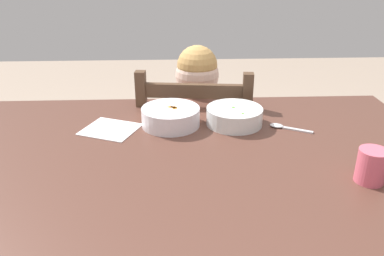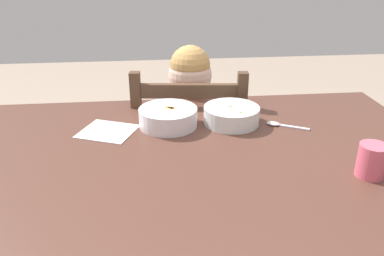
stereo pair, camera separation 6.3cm
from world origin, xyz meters
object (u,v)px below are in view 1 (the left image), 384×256
object	(u,v)px
dining_table	(179,184)
drinking_cup	(371,166)
bowl_of_peas	(234,116)
bowl_of_carrots	(171,116)
spoon	(283,127)
child_figure	(197,127)
dining_chair	(196,166)

from	to	relation	value
dining_table	drinking_cup	bearing A→B (deg)	-19.77
bowl_of_peas	bowl_of_carrots	bearing A→B (deg)	179.99
bowl_of_peas	bowl_of_carrots	xyz separation A→B (m)	(-0.21, 0.00, 0.00)
bowl_of_peas	spoon	distance (m)	0.16
spoon	drinking_cup	distance (m)	0.35
bowl_of_carrots	drinking_cup	world-z (taller)	drinking_cup
child_figure	spoon	xyz separation A→B (m)	(0.25, -0.33, 0.14)
child_figure	bowl_of_peas	bearing A→B (deg)	-70.64
dining_chair	drinking_cup	size ratio (longest dim) A/B	10.54
bowl_of_peas	bowl_of_carrots	size ratio (longest dim) A/B	0.97
spoon	dining_table	bearing A→B (deg)	-155.00
dining_table	bowl_of_carrots	xyz separation A→B (m)	(-0.02, 0.19, 0.13)
dining_table	bowl_of_carrots	bearing A→B (deg)	96.54
bowl_of_peas	drinking_cup	size ratio (longest dim) A/B	2.12
dining_table	drinking_cup	xyz separation A→B (m)	(0.46, -0.17, 0.14)
dining_chair	drinking_cup	world-z (taller)	dining_chair
dining_chair	bowl_of_carrots	size ratio (longest dim) A/B	4.82
child_figure	bowl_of_peas	size ratio (longest dim) A/B	5.30
bowl_of_carrots	child_figure	bearing A→B (deg)	70.64
dining_chair	bowl_of_peas	bearing A→B (deg)	-70.20
child_figure	drinking_cup	xyz separation A→B (m)	(0.38, -0.65, 0.18)
bowl_of_carrots	bowl_of_peas	bearing A→B (deg)	-0.01
bowl_of_carrots	dining_table	bearing A→B (deg)	-83.46
dining_table	spoon	world-z (taller)	spoon
dining_chair	drinking_cup	bearing A→B (deg)	-59.50
dining_table	bowl_of_carrots	size ratio (longest dim) A/B	8.16
dining_chair	spoon	world-z (taller)	dining_chair
child_figure	spoon	bearing A→B (deg)	-52.51
bowl_of_peas	bowl_of_carrots	distance (m)	0.21
dining_chair	child_figure	xyz separation A→B (m)	(0.01, -0.01, 0.19)
bowl_of_peas	drinking_cup	distance (m)	0.46
child_figure	bowl_of_carrots	world-z (taller)	child_figure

